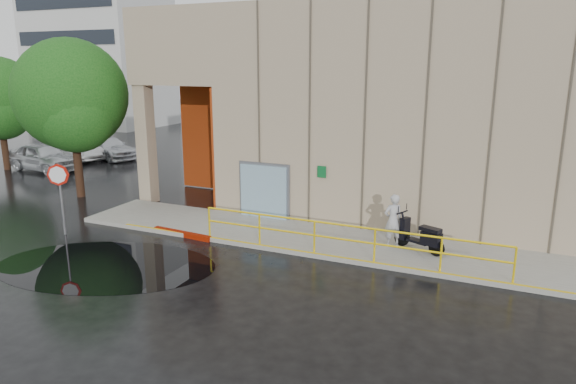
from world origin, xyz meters
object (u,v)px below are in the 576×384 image
object	(u,v)px
red_curb	(182,234)
car_b	(79,149)
car_a	(43,157)
car_c	(108,148)
tree_near	(72,99)
scooter	(420,227)
person	(393,220)
stop_sign	(59,183)

from	to	relation	value
red_curb	car_b	xyz separation A→B (m)	(-14.48, 9.67, 0.60)
red_curb	car_a	world-z (taller)	car_a
red_curb	car_c	size ratio (longest dim) A/B	0.52
tree_near	red_curb	bearing A→B (deg)	-20.12
red_curb	car_a	bearing A→B (deg)	155.25
scooter	car_c	size ratio (longest dim) A/B	0.39
person	car_a	xyz separation A→B (m)	(-20.67, 4.73, -0.24)
car_a	tree_near	distance (m)	8.19
scooter	tree_near	xyz separation A→B (m)	(-15.15, 1.19, 3.42)
person	car_b	distance (m)	22.94
car_a	tree_near	xyz separation A→B (m)	(6.40, -3.64, 3.58)
person	car_c	world-z (taller)	person
stop_sign	tree_near	bearing A→B (deg)	127.43
person	car_b	world-z (taller)	person
car_b	car_c	size ratio (longest dim) A/B	0.91
scooter	red_curb	world-z (taller)	scooter
stop_sign	tree_near	world-z (taller)	tree_near
person	red_curb	world-z (taller)	person
red_curb	car_b	size ratio (longest dim) A/B	0.57
person	car_a	size ratio (longest dim) A/B	0.38
red_curb	tree_near	distance (m)	8.85
stop_sign	car_c	bearing A→B (deg)	125.38
red_curb	car_c	xyz separation A→B (m)	(-13.11, 10.74, 0.58)
car_c	tree_near	bearing A→B (deg)	-128.02
person	tree_near	distance (m)	14.70
car_a	scooter	bearing A→B (deg)	-95.24
red_curb	tree_near	world-z (taller)	tree_near
car_a	car_c	size ratio (longest dim) A/B	0.98
stop_sign	car_a	xyz separation A→B (m)	(-9.78, 7.82, -1.08)
red_curb	car_c	world-z (taller)	car_c
person	car_a	bearing A→B (deg)	-52.37
scooter	red_curb	xyz separation A→B (m)	(-7.87, -1.48, -0.84)
car_a	tree_near	size ratio (longest dim) A/B	0.65
scooter	stop_sign	distance (m)	12.18
car_a	car_b	world-z (taller)	car_a
scooter	car_a	world-z (taller)	car_a
car_c	tree_near	xyz separation A→B (m)	(5.83, -8.08, 3.68)
car_b	red_curb	bearing A→B (deg)	-102.67
stop_sign	red_curb	bearing A→B (deg)	19.61
red_curb	tree_near	xyz separation A→B (m)	(-7.28, 2.67, 4.26)
person	car_b	xyz separation A→B (m)	(-21.47, 8.09, -0.32)
scooter	stop_sign	bearing A→B (deg)	-142.79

